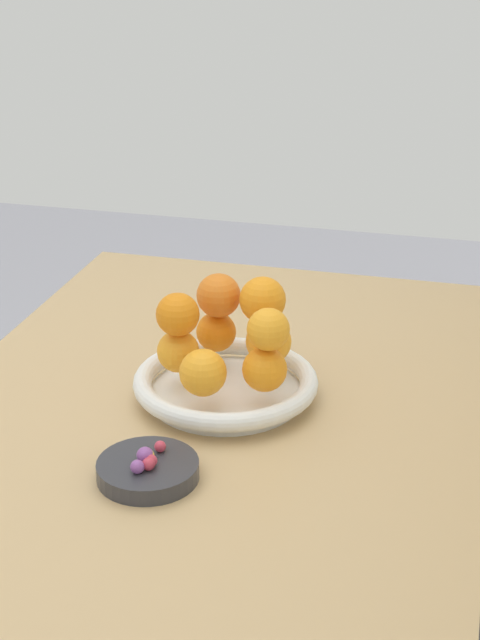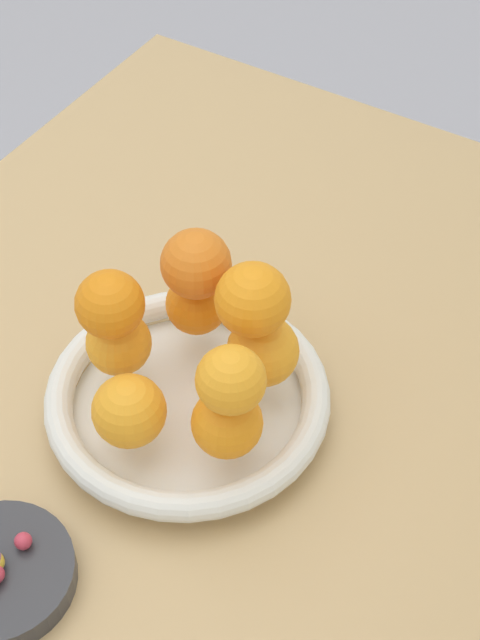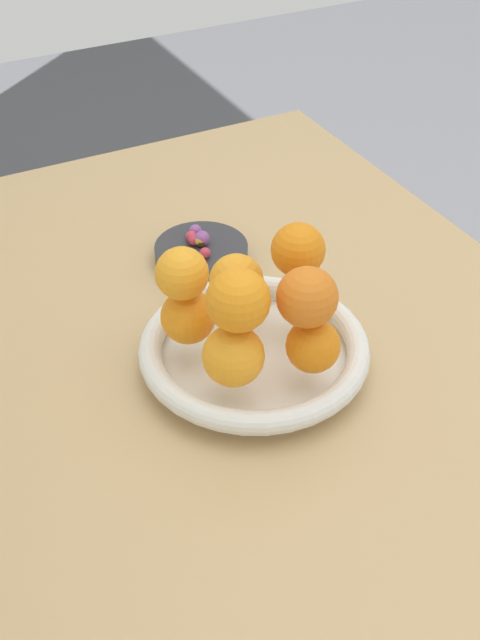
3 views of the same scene
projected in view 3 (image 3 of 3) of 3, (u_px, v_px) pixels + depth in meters
dining_table at (257, 403)px, 0.99m from camera, size 1.10×0.76×0.74m
fruit_bowl at (254, 351)px, 0.90m from camera, size 0.26×0.26×0.04m
candy_dish at (201, 253)px, 1.07m from camera, size 0.13×0.13×0.02m
orange_0 at (233, 356)px, 0.82m from camera, size 0.07×0.07×0.07m
orange_1 at (313, 346)px, 0.84m from camera, size 0.06×0.06×0.06m
orange_2 at (302, 297)px, 0.90m from camera, size 0.06×0.06×0.06m
orange_3 at (236, 281)px, 0.92m from camera, size 0.06×0.06×0.06m
orange_4 at (188, 317)px, 0.87m from camera, size 0.06×0.06×0.06m
orange_5 at (298, 250)px, 0.87m from camera, size 0.06×0.06×0.06m
orange_6 at (307, 297)px, 0.80m from camera, size 0.06×0.06×0.06m
orange_7 at (238, 300)px, 0.78m from camera, size 0.06×0.06×0.06m
orange_8 at (182, 274)px, 0.83m from camera, size 0.06×0.06×0.06m
candy_ball_0 at (205, 253)px, 1.04m from camera, size 0.01×0.01×0.01m
candy_ball_1 at (194, 240)px, 1.06m from camera, size 0.02×0.02×0.02m
candy_ball_2 at (195, 231)px, 1.08m from camera, size 0.02×0.02×0.02m
candy_ball_3 at (201, 241)px, 1.06m from camera, size 0.02×0.02×0.02m
candy_ball_4 at (191, 237)px, 1.07m from camera, size 0.02×0.02×0.02m
candy_ball_5 at (201, 240)px, 1.06m from camera, size 0.02×0.02×0.02m
candy_ball_6 at (202, 238)px, 1.06m from camera, size 0.02×0.02×0.02m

